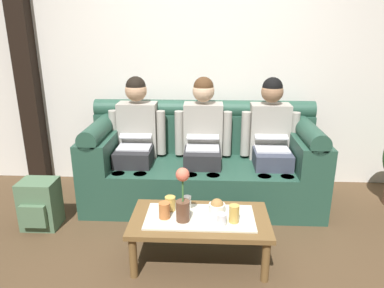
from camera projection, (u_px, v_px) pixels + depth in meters
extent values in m
plane|color=#4C3823|center=(199.00, 272.00, 2.55)|extent=(14.00, 14.00, 0.00)
cube|color=silver|center=(205.00, 49.00, 3.72)|extent=(6.00, 0.12, 2.90)
cube|color=black|center=(24.00, 49.00, 3.69)|extent=(0.20, 0.20, 2.90)
cube|color=#234738|center=(202.00, 182.00, 3.53)|extent=(2.23, 0.88, 0.42)
cube|color=#234738|center=(203.00, 133.00, 3.72)|extent=(2.23, 0.22, 0.40)
cylinder|color=#234738|center=(204.00, 109.00, 3.64)|extent=(2.23, 0.18, 0.18)
cube|color=#234738|center=(102.00, 147.00, 3.47)|extent=(0.28, 0.88, 0.28)
cylinder|color=#234738|center=(101.00, 128.00, 3.41)|extent=(0.18, 0.88, 0.18)
cube|color=#234738|center=(306.00, 150.00, 3.38)|extent=(0.28, 0.88, 0.28)
cylinder|color=#234738|center=(307.00, 131.00, 3.32)|extent=(0.18, 0.88, 0.18)
cube|color=#232326|center=(134.00, 156.00, 3.42)|extent=(0.34, 0.40, 0.15)
cylinder|color=#232326|center=(119.00, 195.00, 3.26)|extent=(0.12, 0.12, 0.42)
cylinder|color=#232326|center=(141.00, 195.00, 3.25)|extent=(0.12, 0.12, 0.42)
cube|color=gray|center=(138.00, 129.00, 3.58)|extent=(0.38, 0.22, 0.54)
cylinder|color=gray|center=(114.00, 132.00, 3.56)|extent=(0.09, 0.09, 0.44)
cylinder|color=gray|center=(161.00, 133.00, 3.54)|extent=(0.09, 0.09, 0.44)
sphere|color=tan|center=(136.00, 91.00, 3.44)|extent=(0.21, 0.21, 0.21)
sphere|color=black|center=(136.00, 86.00, 3.43)|extent=(0.19, 0.19, 0.19)
cube|color=silver|center=(134.00, 147.00, 3.41)|extent=(0.31, 0.22, 0.02)
cube|color=silver|center=(137.00, 132.00, 3.52)|extent=(0.31, 0.20, 0.09)
cube|color=black|center=(137.00, 132.00, 3.51)|extent=(0.27, 0.18, 0.07)
cube|color=#232326|center=(202.00, 157.00, 3.39)|extent=(0.34, 0.40, 0.15)
cylinder|color=#232326|center=(191.00, 196.00, 3.23)|extent=(0.12, 0.12, 0.42)
cylinder|color=#232326|center=(213.00, 197.00, 3.22)|extent=(0.12, 0.12, 0.42)
cube|color=gray|center=(203.00, 130.00, 3.55)|extent=(0.38, 0.22, 0.54)
cylinder|color=gray|center=(179.00, 133.00, 3.53)|extent=(0.09, 0.09, 0.44)
cylinder|color=gray|center=(227.00, 134.00, 3.51)|extent=(0.09, 0.09, 0.44)
sphere|color=tan|center=(203.00, 91.00, 3.41)|extent=(0.21, 0.21, 0.21)
sphere|color=#472D19|center=(204.00, 87.00, 3.40)|extent=(0.19, 0.19, 0.19)
cube|color=silver|center=(203.00, 148.00, 3.38)|extent=(0.31, 0.22, 0.02)
cube|color=silver|center=(203.00, 133.00, 3.48)|extent=(0.31, 0.20, 0.08)
cube|color=black|center=(203.00, 133.00, 3.48)|extent=(0.27, 0.18, 0.07)
cube|color=#383D4C|center=(272.00, 158.00, 3.36)|extent=(0.34, 0.40, 0.15)
cylinder|color=#383D4C|center=(263.00, 198.00, 3.20)|extent=(0.12, 0.12, 0.42)
cylinder|color=#383D4C|center=(286.00, 198.00, 3.20)|extent=(0.12, 0.12, 0.42)
cube|color=gray|center=(269.00, 131.00, 3.53)|extent=(0.38, 0.22, 0.54)
cylinder|color=gray|center=(245.00, 134.00, 3.50)|extent=(0.09, 0.09, 0.44)
cylinder|color=gray|center=(294.00, 134.00, 3.48)|extent=(0.09, 0.09, 0.44)
sphere|color=#936B4C|center=(272.00, 92.00, 3.38)|extent=(0.21, 0.21, 0.21)
sphere|color=black|center=(273.00, 87.00, 3.37)|extent=(0.19, 0.19, 0.19)
cube|color=silver|center=(272.00, 149.00, 3.35)|extent=(0.31, 0.22, 0.02)
cube|color=silver|center=(270.00, 134.00, 3.44)|extent=(0.31, 0.21, 0.06)
cube|color=black|center=(271.00, 134.00, 3.44)|extent=(0.27, 0.18, 0.05)
cube|color=brown|center=(200.00, 220.00, 2.60)|extent=(1.01, 0.54, 0.04)
cube|color=beige|center=(200.00, 217.00, 2.59)|extent=(0.79, 0.38, 0.01)
cylinder|color=brown|center=(133.00, 257.00, 2.46)|extent=(0.06, 0.06, 0.31)
cylinder|color=brown|center=(266.00, 261.00, 2.42)|extent=(0.06, 0.06, 0.31)
cylinder|color=brown|center=(144.00, 224.00, 2.88)|extent=(0.06, 0.06, 0.31)
cylinder|color=brown|center=(257.00, 227.00, 2.84)|extent=(0.06, 0.06, 0.31)
cylinder|color=brown|center=(183.00, 211.00, 2.51)|extent=(0.10, 0.10, 0.15)
cylinder|color=#3D7538|center=(183.00, 190.00, 2.46)|extent=(0.01, 0.01, 0.17)
sphere|color=#E0664C|center=(183.00, 175.00, 2.42)|extent=(0.09, 0.09, 0.09)
cylinder|color=silver|center=(217.00, 208.00, 2.64)|extent=(0.12, 0.12, 0.06)
sphere|color=olive|center=(217.00, 205.00, 2.63)|extent=(0.10, 0.10, 0.10)
cylinder|color=gold|center=(170.00, 203.00, 2.66)|extent=(0.08, 0.08, 0.11)
cylinder|color=white|center=(187.00, 202.00, 2.69)|extent=(0.06, 0.06, 0.10)
cylinder|color=#B26633|center=(165.00, 210.00, 2.55)|extent=(0.08, 0.08, 0.12)
cylinder|color=gold|center=(234.00, 214.00, 2.50)|extent=(0.07, 0.07, 0.13)
cylinder|color=silver|center=(222.00, 219.00, 2.46)|extent=(0.07, 0.07, 0.08)
cube|color=#4C6B4C|center=(40.00, 204.00, 3.08)|extent=(0.30, 0.24, 0.43)
cube|color=#4C6B4C|center=(33.00, 216.00, 2.96)|extent=(0.21, 0.05, 0.19)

